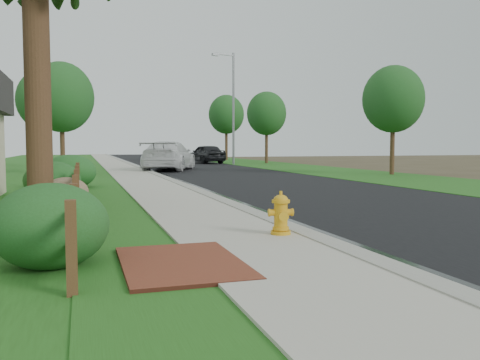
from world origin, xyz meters
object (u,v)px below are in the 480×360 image
object	(u,v)px
white_suv	(169,156)
dark_car_mid	(206,154)
fire_hydrant	(281,214)
ranch_fence	(77,185)
streetlight	(232,102)

from	to	relation	value
white_suv	dark_car_mid	world-z (taller)	white_suv
fire_hydrant	white_suv	world-z (taller)	white_suv
white_suv	dark_car_mid	xyz separation A→B (m)	(5.20, 11.43, -0.09)
fire_hydrant	white_suv	size ratio (longest dim) A/B	0.12
fire_hydrant	white_suv	xyz separation A→B (m)	(2.10, 24.66, 0.50)
ranch_fence	streetlight	world-z (taller)	streetlight
ranch_fence	white_suv	size ratio (longest dim) A/B	2.63
white_suv	streetlight	size ratio (longest dim) A/B	0.70
ranch_fence	dark_car_mid	bearing A→B (deg)	70.36
white_suv	streetlight	world-z (taller)	streetlight
ranch_fence	fire_hydrant	world-z (taller)	ranch_fence
streetlight	fire_hydrant	bearing A→B (deg)	-104.95
dark_car_mid	white_suv	bearing A→B (deg)	53.59
fire_hydrant	streetlight	bearing A→B (deg)	75.05
ranch_fence	streetlight	size ratio (longest dim) A/B	1.83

